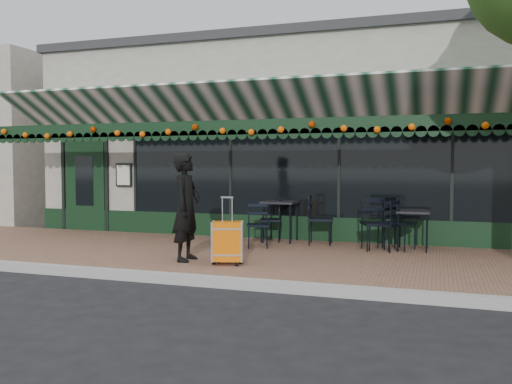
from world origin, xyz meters
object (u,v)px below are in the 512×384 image
(cafe_table_a, at_px, (413,215))
(chair_b_left, at_px, (271,220))
(cafe_table_b, at_px, (280,205))
(woman, at_px, (187,207))
(suitcase, at_px, (227,242))
(chair_a_left, at_px, (384,225))
(chair_b_front, at_px, (258,226))
(chair_a_front, at_px, (375,224))
(chair_a_right, at_px, (400,223))
(chair_b_right, at_px, (321,220))

(cafe_table_a, bearing_deg, chair_b_left, 175.80)
(cafe_table_b, bearing_deg, woman, -108.36)
(woman, relative_size, cafe_table_a, 2.42)
(suitcase, relative_size, cafe_table_a, 1.46)
(woman, xyz_separation_m, suitcase, (0.78, -0.13, -0.54))
(chair_a_left, distance_m, chair_b_front, 2.37)
(chair_b_left, distance_m, chair_b_front, 0.84)
(cafe_table_a, bearing_deg, chair_a_front, -160.22)
(suitcase, height_order, chair_b_front, suitcase)
(cafe_table_b, height_order, chair_a_front, chair_a_front)
(suitcase, bearing_deg, chair_b_front, 75.74)
(chair_a_right, bearing_deg, woman, 148.66)
(suitcase, bearing_deg, cafe_table_a, 24.71)
(chair_b_front, bearing_deg, cafe_table_b, 59.58)
(chair_a_right, distance_m, chair_b_left, 2.63)
(chair_b_left, bearing_deg, chair_a_front, 65.60)
(woman, relative_size, chair_a_left, 1.87)
(cafe_table_b, distance_m, chair_a_right, 2.46)
(chair_b_left, distance_m, chair_b_right, 1.07)
(chair_a_front, relative_size, chair_b_right, 0.98)
(chair_a_right, bearing_deg, suitcase, 157.67)
(woman, relative_size, chair_b_right, 1.80)
(cafe_table_b, bearing_deg, chair_b_right, -9.38)
(woman, height_order, chair_a_front, woman)
(cafe_table_a, xyz_separation_m, chair_b_right, (-1.78, 0.14, -0.17))
(chair_a_front, bearing_deg, cafe_table_a, -1.92)
(suitcase, distance_m, chair_b_right, 2.78)
(chair_b_right, bearing_deg, cafe_table_a, -101.77)
(suitcase, height_order, chair_b_left, suitcase)
(chair_a_left, height_order, chair_a_right, chair_a_right)
(chair_a_front, relative_size, chair_b_front, 1.15)
(chair_b_front, bearing_deg, chair_a_left, -9.64)
(woman, relative_size, chair_b_left, 2.03)
(woman, height_order, cafe_table_b, woman)
(chair_a_right, xyz_separation_m, chair_b_front, (-2.61, -0.59, -0.07))
(chair_a_right, relative_size, chair_b_front, 1.17)
(chair_a_front, bearing_deg, chair_a_right, 2.98)
(chair_a_left, bearing_deg, chair_b_front, -63.26)
(woman, xyz_separation_m, chair_a_front, (2.87, 2.10, -0.41))
(chair_b_front, bearing_deg, chair_a_right, -6.24)
(cafe_table_a, bearing_deg, cafe_table_b, 173.88)
(cafe_table_a, distance_m, chair_b_left, 2.86)
(woman, bearing_deg, cafe_table_b, -21.35)
(woman, height_order, cafe_table_a, woman)
(cafe_table_a, distance_m, chair_b_right, 1.80)
(cafe_table_b, height_order, chair_a_right, chair_a_right)
(chair_a_left, relative_size, chair_b_right, 0.96)
(chair_b_front, bearing_deg, woman, -130.99)
(chair_a_front, distance_m, chair_b_left, 2.23)
(suitcase, relative_size, cafe_table_b, 1.28)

